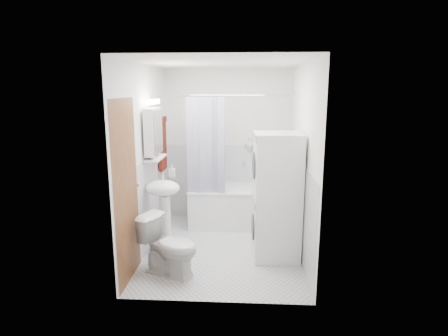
# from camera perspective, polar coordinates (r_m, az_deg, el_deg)

# --- Properties ---
(floor) EXTENTS (2.60, 2.60, 0.00)m
(floor) POSITION_cam_1_polar(r_m,az_deg,el_deg) (5.13, -0.20, -12.07)
(floor) COLOR silver
(floor) RESTS_ON ground
(room_walls) EXTENTS (2.60, 2.60, 2.60)m
(room_walls) POSITION_cam_1_polar(r_m,az_deg,el_deg) (4.72, -0.22, 4.63)
(room_walls) COLOR white
(room_walls) RESTS_ON ground
(wainscot) EXTENTS (1.98, 2.58, 2.58)m
(wainscot) POSITION_cam_1_polar(r_m,az_deg,el_deg) (5.20, -0.01, -4.70)
(wainscot) COLOR white
(wainscot) RESTS_ON ground
(door) EXTENTS (0.05, 2.00, 2.00)m
(door) POSITION_cam_1_polar(r_m,az_deg,el_deg) (4.44, -13.00, -2.55)
(door) COLOR brown
(door) RESTS_ON ground
(bathtub) EXTENTS (1.56, 0.74, 0.60)m
(bathtub) POSITION_cam_1_polar(r_m,az_deg,el_deg) (5.87, 2.48, -5.50)
(bathtub) COLOR white
(bathtub) RESTS_ON ground
(tub_spout) EXTENTS (0.04, 0.12, 0.04)m
(tub_spout) POSITION_cam_1_polar(r_m,az_deg,el_deg) (6.04, 4.48, 0.74)
(tub_spout) COLOR silver
(tub_spout) RESTS_ON room_walls
(curtain_rod) EXTENTS (1.74, 0.02, 0.02)m
(curtain_rod) POSITION_cam_1_polar(r_m,az_deg,el_deg) (5.28, 2.60, 10.99)
(curtain_rod) COLOR silver
(curtain_rod) RESTS_ON room_walls
(shower_curtain) EXTENTS (0.55, 0.02, 1.45)m
(shower_curtain) POSITION_cam_1_polar(r_m,az_deg,el_deg) (5.38, -2.79, 2.98)
(shower_curtain) COLOR #141A48
(shower_curtain) RESTS_ON curtain_rod
(sink) EXTENTS (0.44, 0.37, 1.04)m
(sink) POSITION_cam_1_polar(r_m,az_deg,el_deg) (4.88, -9.20, -4.70)
(sink) COLOR white
(sink) RESTS_ON ground
(medicine_cabinet) EXTENTS (0.13, 0.50, 0.71)m
(medicine_cabinet) POSITION_cam_1_polar(r_m,az_deg,el_deg) (4.95, -10.71, 5.68)
(medicine_cabinet) COLOR white
(medicine_cabinet) RESTS_ON room_walls
(shelf) EXTENTS (0.18, 0.54, 0.02)m
(shelf) POSITION_cam_1_polar(r_m,az_deg,el_deg) (5.00, -10.38, 1.52)
(shelf) COLOR silver
(shelf) RESTS_ON room_walls
(shower_caddy) EXTENTS (0.22, 0.06, 0.02)m
(shower_caddy) POSITION_cam_1_polar(r_m,az_deg,el_deg) (5.99, 5.00, 2.91)
(shower_caddy) COLOR silver
(shower_caddy) RESTS_ON room_walls
(towel) EXTENTS (0.07, 0.33, 0.80)m
(towel) POSITION_cam_1_polar(r_m,az_deg,el_deg) (5.62, -9.35, 3.83)
(towel) COLOR #5B1F13
(towel) RESTS_ON room_walls
(washer_dryer) EXTENTS (0.60, 0.59, 1.58)m
(washer_dryer) POSITION_cam_1_polar(r_m,az_deg,el_deg) (4.67, 7.97, -4.33)
(washer_dryer) COLOR white
(washer_dryer) RESTS_ON ground
(toilet) EXTENTS (0.78, 0.62, 0.67)m
(toilet) POSITION_cam_1_polar(r_m,az_deg,el_deg) (4.39, -8.26, -11.71)
(toilet) COLOR white
(toilet) RESTS_ON ground
(soap_pump) EXTENTS (0.08, 0.17, 0.08)m
(soap_pump) POSITION_cam_1_polar(r_m,az_deg,el_deg) (5.15, -7.94, -0.93)
(soap_pump) COLOR gray
(soap_pump) RESTS_ON sink
(shelf_bottle) EXTENTS (0.07, 0.18, 0.07)m
(shelf_bottle) POSITION_cam_1_polar(r_m,az_deg,el_deg) (4.85, -10.82, 1.75)
(shelf_bottle) COLOR gray
(shelf_bottle) RESTS_ON shelf
(shelf_cup) EXTENTS (0.10, 0.09, 0.10)m
(shelf_cup) POSITION_cam_1_polar(r_m,az_deg,el_deg) (5.10, -10.09, 2.46)
(shelf_cup) COLOR gray
(shelf_cup) RESTS_ON shelf
(shampoo_a) EXTENTS (0.13, 0.17, 0.13)m
(shampoo_a) POSITION_cam_1_polar(r_m,az_deg,el_deg) (5.98, 3.88, 3.64)
(shampoo_a) COLOR gray
(shampoo_a) RESTS_ON shower_caddy
(shampoo_b) EXTENTS (0.08, 0.21, 0.08)m
(shampoo_b) POSITION_cam_1_polar(r_m,az_deg,el_deg) (5.98, 5.03, 3.38)
(shampoo_b) COLOR #263B9B
(shampoo_b) RESTS_ON shower_caddy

